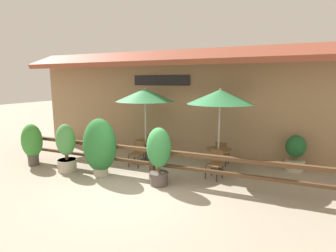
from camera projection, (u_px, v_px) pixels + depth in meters
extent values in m
plane|color=#9E937F|center=(135.00, 191.00, 7.10)|extent=(60.00, 60.00, 0.00)
cube|color=#997A56|center=(186.00, 110.00, 10.62)|extent=(14.00, 0.40, 3.60)
cube|color=brown|center=(182.00, 56.00, 9.78)|extent=(14.28, 1.48, 0.70)
cube|color=black|center=(161.00, 80.00, 10.59)|extent=(2.45, 0.04, 0.40)
cube|color=brown|center=(152.00, 150.00, 7.90)|extent=(10.40, 0.14, 0.11)
cube|color=brown|center=(152.00, 164.00, 7.97)|extent=(10.40, 0.10, 0.09)
cube|color=brown|center=(31.00, 148.00, 9.93)|extent=(0.14, 0.14, 0.95)
cube|color=brown|center=(152.00, 164.00, 7.97)|extent=(0.14, 0.14, 0.95)
cylinder|color=#B7B2A8|center=(145.00, 131.00, 9.71)|extent=(0.06, 0.06, 2.31)
cone|color=#33844C|center=(145.00, 95.00, 9.50)|extent=(2.12, 2.12, 0.46)
sphere|color=#B2ADA3|center=(145.00, 89.00, 9.46)|extent=(0.07, 0.07, 0.07)
cylinder|color=brown|center=(146.00, 142.00, 9.78)|extent=(0.84, 0.84, 0.05)
cylinder|color=#333333|center=(146.00, 151.00, 9.85)|extent=(0.07, 0.07, 0.71)
cylinder|color=#333333|center=(146.00, 160.00, 9.90)|extent=(0.46, 0.46, 0.03)
cube|color=brown|center=(136.00, 154.00, 9.18)|extent=(0.43, 0.43, 0.05)
cube|color=brown|center=(139.00, 147.00, 9.31)|extent=(0.40, 0.05, 0.40)
cylinder|color=#2D2D2D|center=(129.00, 161.00, 9.12)|extent=(0.04, 0.04, 0.41)
cylinder|color=#2D2D2D|center=(138.00, 163.00, 8.97)|extent=(0.04, 0.04, 0.41)
cylinder|color=#2D2D2D|center=(134.00, 158.00, 9.46)|extent=(0.04, 0.04, 0.41)
cylinder|color=#2D2D2D|center=(144.00, 160.00, 9.31)|extent=(0.04, 0.04, 0.41)
cube|color=brown|center=(154.00, 145.00, 10.49)|extent=(0.49, 0.49, 0.05)
cube|color=brown|center=(151.00, 140.00, 10.30)|extent=(0.40, 0.11, 0.40)
cylinder|color=#2D2D2D|center=(161.00, 150.00, 10.58)|extent=(0.04, 0.04, 0.41)
cylinder|color=#2D2D2D|center=(153.00, 149.00, 10.79)|extent=(0.04, 0.04, 0.41)
cylinder|color=#2D2D2D|center=(155.00, 152.00, 10.27)|extent=(0.04, 0.04, 0.41)
cylinder|color=#2D2D2D|center=(148.00, 151.00, 10.48)|extent=(0.04, 0.04, 0.41)
cylinder|color=#B7B2A8|center=(219.00, 137.00, 8.54)|extent=(0.06, 0.06, 2.31)
cone|color=#33844C|center=(220.00, 97.00, 8.33)|extent=(2.12, 2.12, 0.46)
sphere|color=#B2ADA3|center=(220.00, 89.00, 8.29)|extent=(0.07, 0.07, 0.07)
cylinder|color=brown|center=(218.00, 150.00, 8.61)|extent=(0.84, 0.84, 0.05)
cylinder|color=#333333|center=(218.00, 161.00, 8.68)|extent=(0.07, 0.07, 0.71)
cylinder|color=#333333|center=(218.00, 171.00, 8.73)|extent=(0.46, 0.46, 0.03)
cube|color=brown|center=(214.00, 165.00, 7.97)|extent=(0.51, 0.51, 0.05)
cube|color=brown|center=(217.00, 156.00, 8.08)|extent=(0.39, 0.14, 0.40)
cylinder|color=#2D2D2D|center=(205.00, 173.00, 7.97)|extent=(0.04, 0.04, 0.41)
cylinder|color=#2D2D2D|center=(217.00, 175.00, 7.75)|extent=(0.04, 0.04, 0.41)
cylinder|color=#2D2D2D|center=(211.00, 169.00, 8.27)|extent=(0.04, 0.04, 0.41)
cylinder|color=#2D2D2D|center=(222.00, 172.00, 8.04)|extent=(0.04, 0.04, 0.41)
cube|color=brown|center=(222.00, 153.00, 9.34)|extent=(0.45, 0.45, 0.05)
cube|color=brown|center=(221.00, 148.00, 9.14)|extent=(0.40, 0.07, 0.40)
cylinder|color=#2D2D2D|center=(229.00, 158.00, 9.46)|extent=(0.04, 0.04, 0.41)
cylinder|color=#2D2D2D|center=(218.00, 157.00, 9.63)|extent=(0.04, 0.04, 0.41)
cylinder|color=#2D2D2D|center=(226.00, 161.00, 9.13)|extent=(0.04, 0.04, 0.41)
cylinder|color=#2D2D2D|center=(215.00, 160.00, 9.30)|extent=(0.04, 0.04, 0.41)
cylinder|color=#564C47|center=(159.00, 179.00, 7.54)|extent=(0.51, 0.51, 0.37)
cylinder|color=#564C47|center=(159.00, 173.00, 7.51)|extent=(0.55, 0.55, 0.04)
cylinder|color=brown|center=(159.00, 167.00, 7.48)|extent=(0.09, 0.09, 0.35)
ellipsoid|color=#338442|center=(159.00, 148.00, 7.38)|extent=(0.71, 0.64, 1.15)
cylinder|color=#B7AD99|center=(67.00, 165.00, 8.69)|extent=(0.59, 0.59, 0.40)
cylinder|color=#B7AD99|center=(67.00, 160.00, 8.66)|extent=(0.64, 0.64, 0.04)
cylinder|color=brown|center=(67.00, 155.00, 8.63)|extent=(0.11, 0.11, 0.31)
ellipsoid|color=#4C934C|center=(66.00, 140.00, 8.54)|extent=(0.64, 0.58, 1.05)
cylinder|color=#B7AD99|center=(101.00, 171.00, 8.33)|extent=(0.45, 0.45, 0.26)
cylinder|color=#B7AD99|center=(101.00, 168.00, 8.32)|extent=(0.49, 0.49, 0.04)
ellipsoid|color=#287033|center=(100.00, 145.00, 8.19)|extent=(1.06, 0.96, 1.69)
cylinder|color=#564C47|center=(34.00, 160.00, 9.32)|extent=(0.36, 0.36, 0.39)
cylinder|color=#564C47|center=(33.00, 155.00, 9.29)|extent=(0.38, 0.38, 0.04)
ellipsoid|color=#3D8E38|center=(32.00, 141.00, 9.20)|extent=(0.73, 0.66, 1.19)
cylinder|color=#B7AD99|center=(294.00, 165.00, 8.75)|extent=(0.59, 0.59, 0.36)
cylinder|color=#B7AD99|center=(295.00, 161.00, 8.72)|extent=(0.63, 0.63, 0.04)
cylinder|color=brown|center=(295.00, 157.00, 8.70)|extent=(0.11, 0.11, 0.22)
ellipsoid|color=#1E5B2D|center=(296.00, 146.00, 8.64)|extent=(0.64, 0.57, 0.74)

